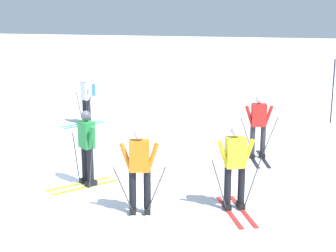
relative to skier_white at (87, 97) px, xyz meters
name	(u,v)px	position (x,y,z in m)	size (l,w,h in m)	color
ground_plane	(68,178)	(2.12, -5.33, -0.96)	(120.00, 120.00, 0.00)	white
far_snow_ridge	(231,57)	(2.12, 16.60, 0.05)	(80.00, 9.71, 2.01)	white
skier_white	(87,97)	(0.00, 0.00, 0.00)	(1.18, 1.55, 1.71)	#237AC6
skier_orange	(140,169)	(4.48, -6.81, -0.04)	(0.96, 1.63, 1.71)	silver
skier_yellow	(235,165)	(6.18, -6.04, -0.04)	(1.05, 1.59, 1.71)	red
skier_green	(87,146)	(2.77, -5.61, -0.04)	(1.24, 1.51, 1.71)	gold
skier_red	(258,125)	(6.17, -2.36, -0.04)	(0.96, 1.64, 1.71)	black
trail_marker_pole	(333,92)	(8.12, 2.69, 0.16)	(0.05, 0.05, 2.23)	black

